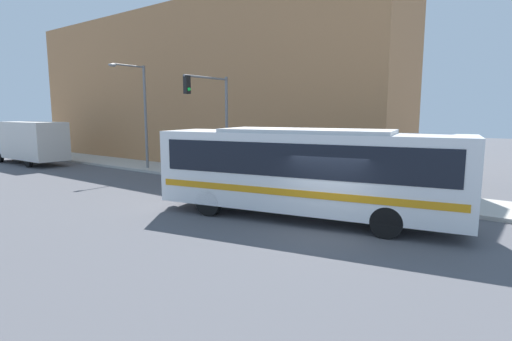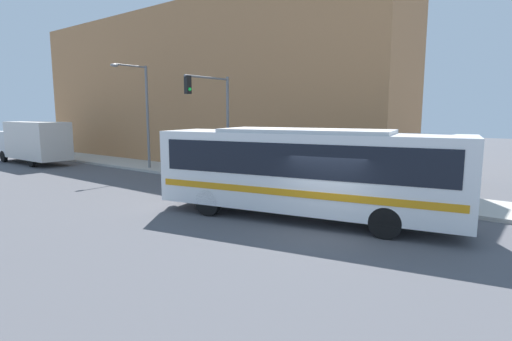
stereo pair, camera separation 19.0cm
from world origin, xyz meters
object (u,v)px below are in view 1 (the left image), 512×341
at_px(city_bus, 305,168).
at_px(pedestrian_near_corner, 211,157).
at_px(delivery_truck, 29,141).
at_px(street_lamp, 141,107).
at_px(fire_hydrant, 291,180).
at_px(pedestrian_mid_block, 276,165).
at_px(parking_meter, 241,165).
at_px(traffic_light_pole, 214,110).

xyz_separation_m(city_bus, pedestrian_near_corner, (6.23, 10.62, -0.87)).
height_order(delivery_truck, street_lamp, street_lamp).
distance_m(fire_hydrant, pedestrian_mid_block, 2.65).
xyz_separation_m(city_bus, parking_meter, (4.42, 6.57, -0.88)).
relative_size(delivery_truck, street_lamp, 1.22).
xyz_separation_m(traffic_light_pole, street_lamp, (0.79, 7.35, 0.21)).
height_order(fire_hydrant, traffic_light_pole, traffic_light_pole).
height_order(parking_meter, pedestrian_near_corner, pedestrian_near_corner).
height_order(traffic_light_pole, pedestrian_mid_block, traffic_light_pole).
distance_m(delivery_truck, parking_meter, 18.83).
relative_size(fire_hydrant, parking_meter, 0.54).
bearing_deg(parking_meter, delivery_truck, 99.19).
bearing_deg(parking_meter, pedestrian_mid_block, -36.53).
xyz_separation_m(delivery_truck, fire_hydrant, (3.01, -21.83, -1.24)).
xyz_separation_m(parking_meter, pedestrian_near_corner, (1.81, 4.05, 0.01)).
height_order(fire_hydrant, street_lamp, street_lamp).
distance_m(parking_meter, street_lamp, 9.12).
bearing_deg(street_lamp, traffic_light_pole, -96.14).
relative_size(fire_hydrant, pedestrian_mid_block, 0.44).
xyz_separation_m(street_lamp, pedestrian_mid_block, (1.76, -9.74, -3.32)).
distance_m(delivery_truck, fire_hydrant, 22.07).
distance_m(fire_hydrant, street_lamp, 12.37).
height_order(delivery_truck, traffic_light_pole, traffic_light_pole).
height_order(street_lamp, pedestrian_mid_block, street_lamp).
xyz_separation_m(fire_hydrant, street_lamp, (-0.13, 11.78, 3.77)).
xyz_separation_m(traffic_light_pole, parking_meter, (0.92, -1.18, -3.03)).
bearing_deg(street_lamp, city_bus, -105.85).
xyz_separation_m(street_lamp, pedestrian_near_corner, (1.94, -4.48, -3.23)).
relative_size(fire_hydrant, traffic_light_pole, 0.12).
relative_size(traffic_light_pole, parking_meter, 4.42).
relative_size(street_lamp, pedestrian_near_corner, 3.92).
distance_m(city_bus, pedestrian_mid_block, 8.14).
relative_size(delivery_truck, parking_meter, 6.46).
relative_size(city_bus, parking_meter, 8.80).
bearing_deg(parking_meter, street_lamp, 90.88).
relative_size(fire_hydrant, street_lamp, 0.10).
bearing_deg(pedestrian_mid_block, traffic_light_pole, 136.92).
bearing_deg(delivery_truck, fire_hydrant, -82.16).
xyz_separation_m(traffic_light_pole, pedestrian_mid_block, (2.55, -2.39, -3.11)).
bearing_deg(city_bus, pedestrian_near_corner, 48.05).
relative_size(city_bus, pedestrian_mid_block, 7.22).
bearing_deg(pedestrian_near_corner, pedestrian_mid_block, -91.94).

